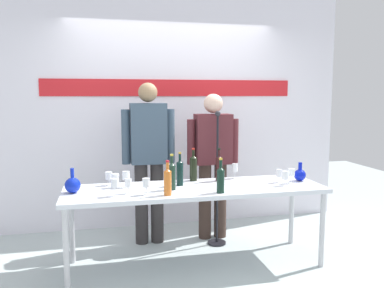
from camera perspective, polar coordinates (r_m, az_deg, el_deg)
ground_plane at (r=3.98m, az=0.50°, el=-16.96°), size 10.00×10.00×0.00m
back_wall at (r=4.92m, az=-3.02°, el=5.67°), size 4.37×0.11×3.00m
display_table at (r=3.75m, az=0.51°, el=-7.07°), size 2.43×0.72×0.76m
decanter_blue_left at (r=3.66m, az=-16.85°, el=-5.66°), size 0.14×0.14×0.22m
decanter_blue_right at (r=4.13m, az=15.30°, el=-4.28°), size 0.12×0.12×0.19m
presenter_left at (r=4.29m, az=-6.27°, el=-1.36°), size 0.57×0.22×1.75m
presenter_right at (r=4.44m, az=3.03°, el=-1.85°), size 0.59×0.22×1.64m
wine_bottle_0 at (r=3.99m, az=3.92°, el=-3.36°), size 0.07×0.07×0.33m
wine_bottle_1 at (r=3.99m, az=0.19°, el=-3.34°), size 0.07×0.07×0.33m
wine_bottle_2 at (r=3.62m, az=-2.93°, el=-4.48°), size 0.07×0.07×0.33m
wine_bottle_3 at (r=3.51m, az=4.14°, el=-5.00°), size 0.07×0.07×0.31m
wine_bottle_4 at (r=3.78m, az=-1.77°, el=-4.03°), size 0.06×0.06×0.32m
wine_bottle_5 at (r=3.42m, az=-3.54°, el=-5.30°), size 0.07×0.07×0.31m
wine_glass_left_0 at (r=3.87m, az=-11.92°, el=-4.54°), size 0.07×0.07×0.13m
wine_glass_left_1 at (r=3.52m, az=-9.18°, el=-5.59°), size 0.06×0.06×0.13m
wine_glass_left_2 at (r=3.77m, az=-11.03°, el=-4.77°), size 0.07×0.07×0.13m
wine_glass_left_3 at (r=3.75m, az=-9.49°, el=-4.53°), size 0.07×0.07×0.16m
wine_glass_left_4 at (r=3.46m, az=-6.64°, el=-5.60°), size 0.06×0.06×0.15m
wine_glass_left_5 at (r=3.45m, az=-11.06°, el=-5.58°), size 0.07×0.07×0.15m
wine_glass_right_0 at (r=3.88m, az=13.29°, el=-4.44°), size 0.06×0.06×0.14m
wine_glass_right_1 at (r=4.01m, az=12.44°, el=-4.16°), size 0.06×0.06×0.13m
wine_glass_right_2 at (r=3.99m, az=14.16°, el=-4.03°), size 0.07×0.07×0.15m
wine_glass_right_3 at (r=4.13m, az=6.20°, el=-3.46°), size 0.06×0.06×0.16m
microphone_stand at (r=4.33m, az=3.63°, el=-8.19°), size 0.20×0.20×1.46m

